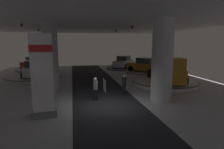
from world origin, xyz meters
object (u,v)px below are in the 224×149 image
at_px(display_car_deep_right, 123,62).
at_px(display_car_deep_left, 36,63).
at_px(pickup_truck_mid_right, 167,72).
at_px(display_platform_far_left, 34,77).
at_px(column_right, 162,60).
at_px(brand_sign_pylon, 43,75).
at_px(display_car_far_right, 145,65).
at_px(display_platform_mid_right, 165,83).
at_px(visitor_walking_near, 124,83).
at_px(display_platform_deep_left, 37,70).
at_px(column_left, 51,57).
at_px(display_car_far_left, 34,69).
at_px(display_platform_deep_right, 123,68).
at_px(display_platform_far_right, 144,73).
at_px(visitor_walking_far, 95,87).

relative_size(display_car_deep_right, display_car_deep_left, 0.99).
bearing_deg(pickup_truck_mid_right, display_platform_far_left, 153.94).
distance_m(column_right, brand_sign_pylon, 7.55).
bearing_deg(pickup_truck_mid_right, display_car_far_right, 86.99).
height_order(column_right, display_car_deep_left, column_right).
xyz_separation_m(display_platform_mid_right, visitor_walking_near, (-4.78, -2.80, 0.72)).
xyz_separation_m(column_right, pickup_truck_mid_right, (2.60, 4.31, -1.47)).
distance_m(display_platform_mid_right, display_platform_deep_left, 18.05).
distance_m(display_car_far_right, display_car_deep_left, 14.99).
bearing_deg(column_left, pickup_truck_mid_right, -0.86).
relative_size(display_car_far_left, display_platform_deep_right, 0.82).
bearing_deg(brand_sign_pylon, display_platform_far_left, 102.51).
height_order(brand_sign_pylon, display_car_far_left, brand_sign_pylon).
distance_m(display_platform_far_left, pickup_truck_mid_right, 14.11).
xyz_separation_m(display_car_far_left, display_platform_deep_right, (11.72, 5.80, -0.92)).
bearing_deg(display_car_far_right, column_right, -105.37).
xyz_separation_m(display_platform_far_right, display_platform_deep_left, (-13.73, 5.94, -0.04)).
height_order(display_platform_far_right, pickup_truck_mid_right, pickup_truck_mid_right).
distance_m(column_left, display_platform_mid_right, 10.53).
height_order(column_left, brand_sign_pylon, column_left).
bearing_deg(brand_sign_pylon, display_car_far_right, 49.72).
bearing_deg(display_platform_far_right, column_left, -149.21).
xyz_separation_m(display_car_deep_right, display_car_deep_left, (-12.53, 0.32, 0.05)).
height_order(column_left, visitor_walking_near, column_left).
distance_m(display_car_far_right, display_platform_deep_right, 5.81).
relative_size(brand_sign_pylon, visitor_walking_far, 2.74).
bearing_deg(display_car_far_left, display_platform_deep_left, 97.19).
xyz_separation_m(display_platform_far_right, visitor_walking_far, (-7.29, -9.82, 0.71)).
xyz_separation_m(display_platform_far_left, display_car_far_left, (0.00, -0.03, 0.89)).
relative_size(display_platform_deep_right, pickup_truck_mid_right, 0.95).
xyz_separation_m(display_platform_far_left, display_platform_deep_right, (11.72, 5.77, -0.03)).
bearing_deg(brand_sign_pylon, column_right, 11.47).
bearing_deg(display_car_deep_left, display_car_deep_right, -1.45).
height_order(display_platform_deep_right, display_car_deep_right, display_car_deep_right).
bearing_deg(visitor_walking_far, display_car_deep_left, 112.31).
bearing_deg(brand_sign_pylon, visitor_walking_near, 32.23).
bearing_deg(display_car_deep_right, display_platform_far_left, -153.72).
xyz_separation_m(display_platform_far_left, display_platform_mid_right, (12.70, -5.87, 0.02)).
xyz_separation_m(display_platform_far_right, display_platform_mid_right, (-0.25, -6.07, -0.01)).
bearing_deg(visitor_walking_far, display_car_far_left, 120.57).
relative_size(visitor_walking_near, visitor_walking_far, 1.00).
distance_m(display_platform_deep_left, visitor_walking_far, 17.03).
distance_m(column_left, brand_sign_pylon, 5.98).
distance_m(column_right, display_car_deep_right, 16.47).
bearing_deg(display_platform_deep_left, display_car_deep_right, -1.58).
relative_size(display_platform_far_right, display_car_deep_left, 1.03).
distance_m(display_platform_deep_right, display_car_deep_left, 12.55).
distance_m(column_right, visitor_walking_far, 4.83).
height_order(display_car_far_right, display_platform_deep_left, display_car_far_right).
bearing_deg(display_car_far_right, display_platform_far_left, -179.19).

